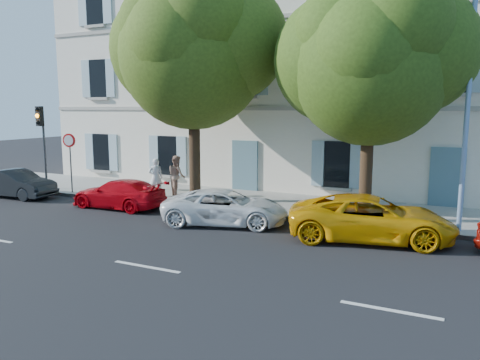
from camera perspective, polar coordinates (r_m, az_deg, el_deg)
The scene contains 15 objects.
ground at distance 15.63m, azimuth -2.42°, elevation -6.15°, with size 90.00×90.00×0.00m, color black.
sidewalk at distance 19.54m, azimuth 3.73°, elevation -2.89°, with size 36.00×4.50×0.15m, color #A09E96.
kerb at distance 17.59m, azimuth 1.08°, elevation -4.18°, with size 36.00×0.16×0.16m, color #9E998E.
building at distance 24.65m, azimuth 9.01°, elevation 13.28°, with size 28.00×7.00×12.00m, color silver.
car_dark_sedan at distance 23.46m, azimuth -25.65°, elevation -0.40°, with size 1.34×3.83×1.26m, color black.
car_red_coupe at distance 19.55m, azimuth -14.56°, elevation -1.63°, with size 1.64×4.04×1.17m, color red.
car_white_coupe at distance 16.32m, azimuth -1.79°, elevation -3.33°, with size 2.00×4.34×1.21m, color white.
car_yellow_supercar at distance 14.89m, azimuth 15.71°, elevation -4.50°, with size 2.29×4.96×1.38m, color #DD9909.
tree_left at distance 19.64m, azimuth -5.73°, elevation 14.80°, with size 5.96×5.96×9.24m.
tree_right at distance 16.57m, azimuth 15.61°, elevation 13.14°, with size 5.29×5.29×8.14m.
traffic_light at distance 24.17m, azimuth -23.06°, elevation 5.68°, with size 0.32×0.45×3.95m.
road_sign at distance 22.79m, azimuth -20.05°, elevation 3.44°, with size 0.62×0.18×2.72m.
street_lamp at distance 15.99m, azimuth 26.12°, elevation 9.83°, with size 0.29×1.66×7.79m.
pedestrian_a at distance 21.00m, azimuth -10.23°, elevation 0.33°, with size 0.61×0.40×1.67m, color silver.
pedestrian_b at distance 20.98m, azimuth -7.71°, elevation 0.55°, with size 0.87×0.68×1.79m, color tan.
Camera 1 is at (7.12, -13.32, 4.03)m, focal length 35.00 mm.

